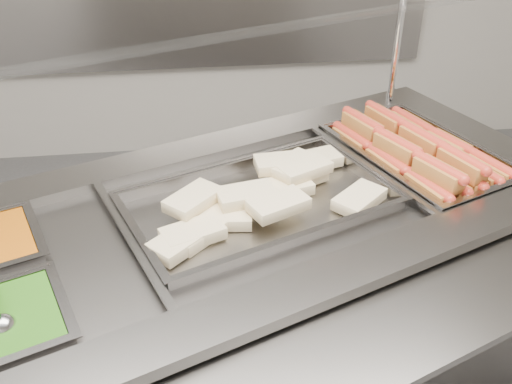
{
  "coord_description": "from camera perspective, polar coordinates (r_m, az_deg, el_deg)",
  "views": [
    {
      "loc": [
        -0.0,
        -1.06,
        1.86
      ],
      "look_at": [
        0.17,
        0.3,
        0.99
      ],
      "focal_mm": 40.0,
      "sensor_mm": 36.0,
      "label": 1
    }
  ],
  "objects": [
    {
      "name": "sneeze_guard",
      "position": [
        1.64,
        -5.79,
        14.35
      ],
      "size": [
        1.77,
        0.95,
        0.47
      ],
      "color": "silver",
      "rests_on": "steam_counter"
    },
    {
      "name": "steam_counter",
      "position": [
        1.93,
        -1.44,
        -13.3
      ],
      "size": [
        2.21,
        1.58,
        0.97
      ],
      "color": "slate",
      "rests_on": "ground"
    },
    {
      "name": "hotdogs_in_buns",
      "position": [
        1.96,
        15.69,
        4.02
      ],
      "size": [
        0.5,
        0.63,
        0.13
      ],
      "color": "#AD5B24",
      "rests_on": "pan_hotdogs"
    },
    {
      "name": "serving_spoon",
      "position": [
        1.37,
        -24.17,
        -11.45
      ],
      "size": [
        0.1,
        0.19,
        0.15
      ],
      "color": "#ADADB2",
      "rests_on": "pan_peas"
    },
    {
      "name": "tray_rail",
      "position": [
        1.3,
        9.99,
        -14.94
      ],
      "size": [
        1.9,
        1.06,
        0.06
      ],
      "color": "gray",
      "rests_on": "steam_counter"
    },
    {
      "name": "pan_hotdogs",
      "position": [
        2.0,
        15.79,
        2.91
      ],
      "size": [
        0.56,
        0.69,
        0.11
      ],
      "color": "gray",
      "rests_on": "steam_counter"
    },
    {
      "name": "pan_wraps",
      "position": [
        1.66,
        0.33,
        -1.44
      ],
      "size": [
        0.84,
        0.67,
        0.08
      ],
      "color": "gray",
      "rests_on": "steam_counter"
    },
    {
      "name": "tortilla_wraps",
      "position": [
        1.65,
        0.74,
        -0.23
      ],
      "size": [
        0.7,
        0.54,
        0.07
      ],
      "color": "beige",
      "rests_on": "pan_wraps"
    }
  ]
}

